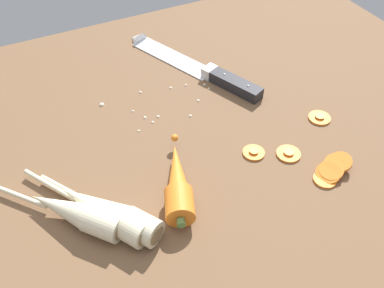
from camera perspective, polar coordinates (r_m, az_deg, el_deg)
The scene contains 11 objects.
ground_plane at distance 72.34cm, azimuth -0.70°, elevation -0.95°, with size 120.00×90.00×4.00cm, color brown.
chefs_knife at distance 88.09cm, azimuth -0.61°, elevation 10.94°, with size 16.65×33.27×4.18cm.
whole_carrot at distance 62.33cm, azimuth -1.96°, elevation -5.25°, with size 8.94×17.14×4.20cm.
parsnip_front at distance 60.56cm, azimuth -12.15°, elevation -8.95°, with size 14.12×20.94×4.00cm.
parsnip_mid_left at distance 60.00cm, azimuth -10.30°, elevation -9.24°, with size 13.54×19.20×4.00cm.
parsnip_mid_right at distance 61.33cm, azimuth -15.62°, elevation -8.97°, with size 16.39×18.52×4.00cm.
carrot_slice_stack at distance 69.18cm, azimuth 18.48°, elevation -3.34°, with size 7.30×4.86×2.95cm.
carrot_slice_stray_near at distance 69.65cm, azimuth 8.38°, elevation -1.07°, with size 3.65×3.65×0.70cm.
carrot_slice_stray_mid at distance 78.54cm, azimuth 16.93°, elevation 3.51°, with size 3.95×3.95×0.70cm.
carrot_slice_stray_far at distance 70.53cm, azimuth 12.98°, elevation -1.20°, with size 4.00×4.00×0.70cm.
mince_crumbs at distance 78.56cm, azimuth -5.70°, elevation 5.53°, with size 20.83×11.01×0.89cm.
Camera 1 is at (-21.41, -45.49, 50.01)cm, focal length 39.30 mm.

